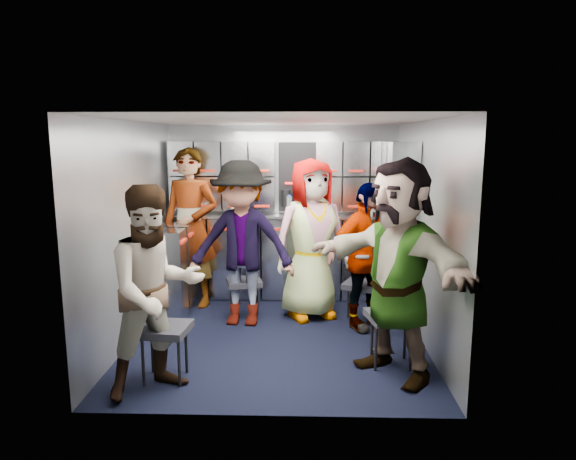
{
  "coord_description": "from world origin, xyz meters",
  "views": [
    {
      "loc": [
        0.25,
        -4.83,
        1.93
      ],
      "look_at": [
        0.1,
        0.35,
        1.01
      ],
      "focal_mm": 32.0,
      "sensor_mm": 36.0,
      "label": 1
    }
  ],
  "objects_px": {
    "attendant_arc_a": "(156,291)",
    "attendant_arc_e": "(398,269)",
    "jump_seat_near_left": "(164,332)",
    "jump_seat_center": "(311,280)",
    "jump_seat_mid_left": "(244,284)",
    "jump_seat_near_right": "(392,319)",
    "attendant_arc_d": "(365,257)",
    "attendant_arc_b": "(241,244)",
    "attendant_arc_c": "(311,239)",
    "attendant_standing": "(190,228)",
    "jump_seat_mid_right": "(362,287)"
  },
  "relations": [
    {
      "from": "jump_seat_near_left",
      "to": "jump_seat_mid_left",
      "type": "height_order",
      "value": "jump_seat_near_left"
    },
    {
      "from": "jump_seat_center",
      "to": "attendant_arc_c",
      "type": "distance_m",
      "value": 0.54
    },
    {
      "from": "jump_seat_mid_right",
      "to": "attendant_arc_c",
      "type": "relative_size",
      "value": 0.27
    },
    {
      "from": "attendant_arc_c",
      "to": "jump_seat_mid_left",
      "type": "bearing_deg",
      "value": 163.16
    },
    {
      "from": "attendant_arc_a",
      "to": "attendant_arc_e",
      "type": "distance_m",
      "value": 1.9
    },
    {
      "from": "jump_seat_near_left",
      "to": "jump_seat_center",
      "type": "distance_m",
      "value": 2.11
    },
    {
      "from": "jump_seat_mid_left",
      "to": "jump_seat_center",
      "type": "relative_size",
      "value": 1.08
    },
    {
      "from": "jump_seat_mid_right",
      "to": "attendant_standing",
      "type": "relative_size",
      "value": 0.26
    },
    {
      "from": "jump_seat_near_right",
      "to": "attendant_arc_c",
      "type": "xyz_separation_m",
      "value": [
        -0.67,
        1.23,
        0.45
      ]
    },
    {
      "from": "jump_seat_mid_left",
      "to": "jump_seat_near_right",
      "type": "xyz_separation_m",
      "value": [
        1.4,
        -1.16,
        0.04
      ]
    },
    {
      "from": "jump_seat_center",
      "to": "attendant_arc_b",
      "type": "relative_size",
      "value": 0.23
    },
    {
      "from": "attendant_arc_b",
      "to": "jump_seat_mid_left",
      "type": "bearing_deg",
      "value": 96.01
    },
    {
      "from": "attendant_arc_b",
      "to": "attendant_arc_e",
      "type": "distance_m",
      "value": 1.81
    },
    {
      "from": "attendant_standing",
      "to": "attendant_arc_a",
      "type": "distance_m",
      "value": 2.11
    },
    {
      "from": "jump_seat_center",
      "to": "jump_seat_near_right",
      "type": "height_order",
      "value": "jump_seat_near_right"
    },
    {
      "from": "jump_seat_mid_right",
      "to": "jump_seat_near_left",
      "type": "bearing_deg",
      "value": -141.2
    },
    {
      "from": "jump_seat_center",
      "to": "attendant_standing",
      "type": "distance_m",
      "value": 1.51
    },
    {
      "from": "attendant_standing",
      "to": "attendant_arc_c",
      "type": "bearing_deg",
      "value": -1.05
    },
    {
      "from": "jump_seat_near_left",
      "to": "attendant_arc_e",
      "type": "bearing_deg",
      "value": 4.68
    },
    {
      "from": "attendant_arc_d",
      "to": "jump_seat_near_left",
      "type": "bearing_deg",
      "value": -174.85
    },
    {
      "from": "jump_seat_mid_left",
      "to": "attendant_arc_d",
      "type": "bearing_deg",
      "value": -12.11
    },
    {
      "from": "jump_seat_mid_left",
      "to": "attendant_standing",
      "type": "bearing_deg",
      "value": 147.39
    },
    {
      "from": "attendant_arc_d",
      "to": "attendant_arc_b",
      "type": "bearing_deg",
      "value": 146.0
    },
    {
      "from": "jump_seat_mid_right",
      "to": "attendant_arc_a",
      "type": "distance_m",
      "value": 2.39
    },
    {
      "from": "attendant_arc_a",
      "to": "attendant_arc_c",
      "type": "height_order",
      "value": "attendant_arc_c"
    },
    {
      "from": "jump_seat_mid_left",
      "to": "jump_seat_near_left",
      "type": "bearing_deg",
      "value": -107.61
    },
    {
      "from": "attendant_arc_d",
      "to": "attendant_arc_a",
      "type": "bearing_deg",
      "value": -171.06
    },
    {
      "from": "jump_seat_near_right",
      "to": "jump_seat_center",
      "type": "bearing_deg",
      "value": 115.59
    },
    {
      "from": "attendant_arc_a",
      "to": "attendant_arc_e",
      "type": "height_order",
      "value": "attendant_arc_e"
    },
    {
      "from": "jump_seat_mid_right",
      "to": "attendant_arc_d",
      "type": "bearing_deg",
      "value": -90.0
    },
    {
      "from": "jump_seat_near_left",
      "to": "attendant_arc_a",
      "type": "xyz_separation_m",
      "value": [
        -0.0,
        -0.18,
        0.4
      ]
    },
    {
      "from": "jump_seat_mid_right",
      "to": "attendant_arc_a",
      "type": "bearing_deg",
      "value": -137.78
    },
    {
      "from": "attendant_standing",
      "to": "attendant_arc_b",
      "type": "relative_size",
      "value": 1.07
    },
    {
      "from": "jump_seat_near_right",
      "to": "attendant_arc_d",
      "type": "xyz_separation_m",
      "value": [
        -0.13,
        0.89,
        0.34
      ]
    },
    {
      "from": "attendant_standing",
      "to": "attendant_arc_e",
      "type": "distance_m",
      "value": 2.71
    },
    {
      "from": "jump_seat_mid_left",
      "to": "attendant_standing",
      "type": "distance_m",
      "value": 0.96
    },
    {
      "from": "jump_seat_near_left",
      "to": "attendant_arc_d",
      "type": "relative_size",
      "value": 0.31
    },
    {
      "from": "jump_seat_center",
      "to": "jump_seat_mid_right",
      "type": "relative_size",
      "value": 0.85
    },
    {
      "from": "jump_seat_center",
      "to": "attendant_arc_e",
      "type": "xyz_separation_m",
      "value": [
        0.67,
        -1.59,
        0.55
      ]
    },
    {
      "from": "attendant_arc_a",
      "to": "attendant_arc_d",
      "type": "bearing_deg",
      "value": 1.59
    },
    {
      "from": "jump_seat_near_left",
      "to": "attendant_arc_e",
      "type": "relative_size",
      "value": 0.26
    },
    {
      "from": "jump_seat_mid_left",
      "to": "attendant_arc_e",
      "type": "bearing_deg",
      "value": -43.74
    },
    {
      "from": "jump_seat_center",
      "to": "attendant_arc_d",
      "type": "height_order",
      "value": "attendant_arc_d"
    },
    {
      "from": "jump_seat_mid_right",
      "to": "attendant_arc_b",
      "type": "relative_size",
      "value": 0.27
    },
    {
      "from": "attendant_arc_c",
      "to": "jump_seat_center",
      "type": "bearing_deg",
      "value": 67.72
    },
    {
      "from": "jump_seat_center",
      "to": "jump_seat_mid_left",
      "type": "bearing_deg",
      "value": -161.03
    },
    {
      "from": "jump_seat_center",
      "to": "attendant_arc_c",
      "type": "height_order",
      "value": "attendant_arc_c"
    },
    {
      "from": "jump_seat_near_right",
      "to": "attendant_arc_a",
      "type": "xyz_separation_m",
      "value": [
        -1.87,
        -0.51,
        0.39
      ]
    },
    {
      "from": "attendant_arc_b",
      "to": "attendant_arc_d",
      "type": "height_order",
      "value": "attendant_arc_b"
    },
    {
      "from": "attendant_arc_d",
      "to": "attendant_arc_e",
      "type": "relative_size",
      "value": 0.84
    }
  ]
}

